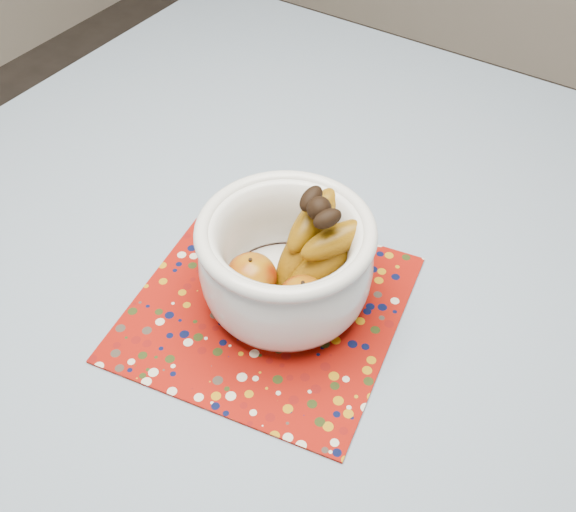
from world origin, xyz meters
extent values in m
plane|color=#2D2826|center=(0.00, 0.00, 0.00)|extent=(4.00, 4.00, 0.00)
cube|color=brown|center=(0.00, 0.00, 0.73)|extent=(1.20, 1.20, 0.04)
cylinder|color=brown|center=(-0.53, 0.53, 0.35)|extent=(0.06, 0.06, 0.71)
cube|color=slate|center=(0.00, 0.00, 0.76)|extent=(1.32, 1.32, 0.01)
cube|color=maroon|center=(0.03, -0.11, 0.76)|extent=(0.40, 0.40, 0.00)
cylinder|color=silver|center=(0.05, -0.09, 0.77)|extent=(0.12, 0.12, 0.01)
cylinder|color=silver|center=(0.05, -0.09, 0.78)|extent=(0.17, 0.17, 0.01)
torus|color=silver|center=(0.05, -0.09, 0.89)|extent=(0.23, 0.23, 0.02)
ellipsoid|color=#6D1604|center=(0.01, -0.12, 0.82)|extent=(0.07, 0.07, 0.06)
ellipsoid|color=#6D1604|center=(0.09, -0.11, 0.82)|extent=(0.06, 0.06, 0.06)
sphere|color=black|center=(0.07, -0.05, 0.91)|extent=(0.03, 0.03, 0.03)
camera|label=1|loc=(0.38, -0.59, 1.47)|focal=42.00mm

